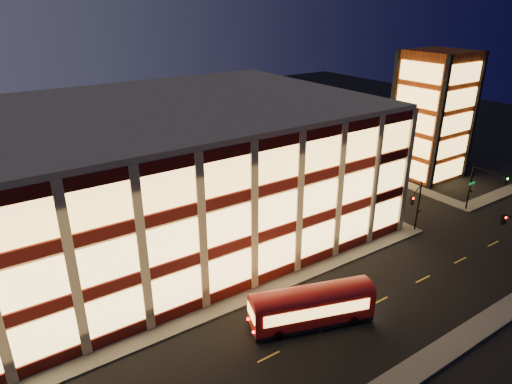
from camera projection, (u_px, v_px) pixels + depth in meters
ground at (247, 306)px, 39.34m from camera, size 200.00×200.00×0.00m
sidewalk_office_south at (211, 312)px, 38.51m from camera, size 54.00×2.00×0.15m
sidewalk_office_east at (317, 187)px, 64.18m from camera, size 2.00×30.00×0.15m
sidewalk_tower_south at (493, 197)px, 60.86m from camera, size 14.00×2.00×0.15m
sidewalk_tower_west at (371, 171)px, 69.90m from camera, size 2.00×30.00×0.15m
office_building at (135, 176)px, 47.85m from camera, size 50.45×30.45×14.50m
stair_tower at (432, 115)px, 65.68m from camera, size 8.60×8.60×18.00m
traffic_signal_far at (416, 202)px, 49.46m from camera, size 3.79×1.87×6.00m
traffic_signal_right at (482, 183)px, 54.67m from camera, size 1.20×4.37×6.00m
trolley_bus at (312, 304)px, 36.49m from camera, size 10.31×5.57×3.40m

